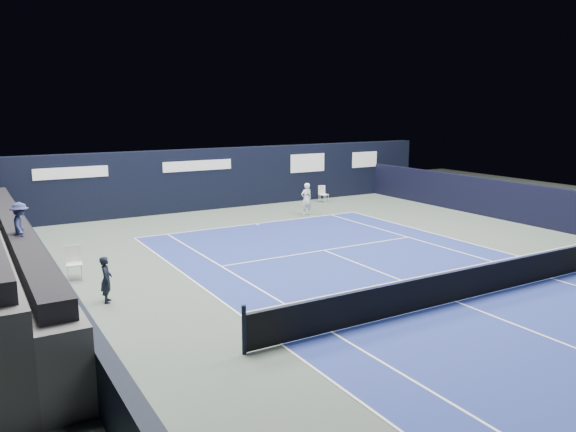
# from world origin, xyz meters

# --- Properties ---
(ground) EXTENTS (48.00, 48.00, 0.00)m
(ground) POSITION_xyz_m (0.00, 2.00, 0.00)
(ground) COLOR #48554D
(ground) RESTS_ON ground
(court_surface) EXTENTS (10.97, 23.77, 0.01)m
(court_surface) POSITION_xyz_m (0.00, 0.00, 0.00)
(court_surface) COLOR navy
(court_surface) RESTS_ON ground
(enclosure_wall_right) EXTENTS (0.30, 22.00, 1.80)m
(enclosure_wall_right) POSITION_xyz_m (10.50, 6.00, 0.90)
(enclosure_wall_right) COLOR black
(enclosure_wall_right) RESTS_ON ground
(folding_chair_back_a) EXTENTS (0.50, 0.49, 0.89)m
(folding_chair_back_a) POSITION_xyz_m (5.96, 15.39, 0.51)
(folding_chair_back_a) COLOR white
(folding_chair_back_a) RESTS_ON ground
(folding_chair_back_b) EXTENTS (0.51, 0.50, 0.90)m
(folding_chair_back_b) POSITION_xyz_m (5.90, 15.21, 0.51)
(folding_chair_back_b) COLOR white
(folding_chair_back_b) RESTS_ON ground
(line_judge_chair) EXTENTS (0.52, 0.50, 1.04)m
(line_judge_chair) POSITION_xyz_m (-8.54, 7.46, 0.59)
(line_judge_chair) COLOR silver
(line_judge_chair) RESTS_ON ground
(line_judge) EXTENTS (0.43, 0.53, 1.28)m
(line_judge) POSITION_xyz_m (-8.17, 4.81, 0.64)
(line_judge) COLOR black
(line_judge) RESTS_ON ground
(court_markings) EXTENTS (11.03, 23.83, 0.00)m
(court_markings) POSITION_xyz_m (0.00, 0.00, 0.01)
(court_markings) COLOR white
(court_markings) RESTS_ON court_surface
(tennis_net) EXTENTS (12.90, 0.10, 1.10)m
(tennis_net) POSITION_xyz_m (0.00, 0.00, 0.51)
(tennis_net) COLOR black
(tennis_net) RESTS_ON ground
(back_sponsor_wall) EXTENTS (26.00, 0.63, 3.10)m
(back_sponsor_wall) POSITION_xyz_m (0.01, 16.50, 1.55)
(back_sponsor_wall) COLOR black
(back_sponsor_wall) RESTS_ON ground
(side_barrier_left) EXTENTS (0.33, 22.00, 1.20)m
(side_barrier_left) POSITION_xyz_m (-9.50, 5.97, 0.60)
(side_barrier_left) COLOR black
(side_barrier_left) RESTS_ON ground
(tennis_player) EXTENTS (0.59, 0.80, 1.57)m
(tennis_player) POSITION_xyz_m (3.12, 12.54, 0.79)
(tennis_player) COLOR white
(tennis_player) RESTS_ON ground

